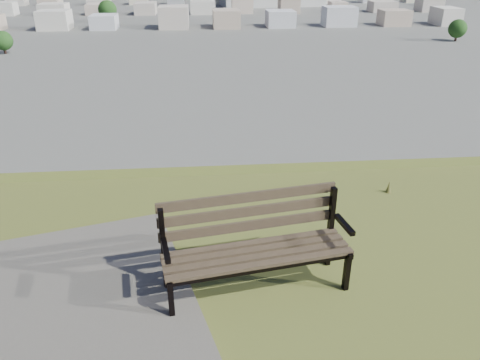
{
  "coord_description": "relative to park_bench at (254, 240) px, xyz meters",
  "views": [
    {
      "loc": [
        -0.27,
        -2.64,
        28.15
      ],
      "look_at": [
        0.23,
        3.18,
        25.3
      ],
      "focal_mm": 35.0,
      "sensor_mm": 36.0,
      "label": 1
    }
  ],
  "objects": [
    {
      "name": "park_bench",
      "position": [
        0.0,
        0.0,
        0.0
      ],
      "size": [
        1.95,
        0.91,
        0.98
      ],
      "rotation": [
        0.0,
        0.0,
        0.17
      ],
      "color": "#483C2A",
      "rests_on": "hilltop_mesa"
    },
    {
      "name": "gravel_patch",
      "position": [
        -1.82,
        -0.62,
        -0.52
      ],
      "size": [
        3.41,
        4.18,
        0.07
      ],
      "primitive_type": "cube",
      "rotation": [
        0.0,
        0.0,
        0.27
      ],
      "color": "#625E55",
      "rests_on": "hilltop_mesa"
    }
  ]
}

